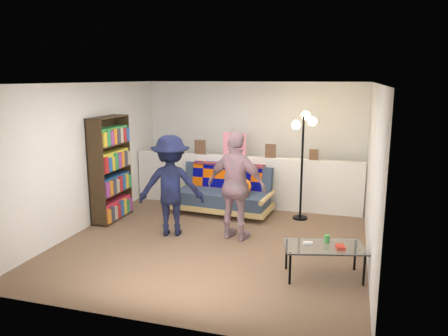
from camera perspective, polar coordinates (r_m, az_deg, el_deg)
name	(u,v)px	position (r m, az deg, el deg)	size (l,w,h in m)	color
ground	(217,238)	(6.96, -0.95, -9.15)	(5.00, 5.00, 0.00)	brown
room_shell	(225,129)	(7.00, 0.17, 5.10)	(4.60, 5.05, 2.45)	silver
half_wall_ledge	(245,182)	(8.47, 2.69, -1.79)	(4.45, 0.15, 1.00)	silver
ledge_decor	(233,147)	(8.37, 1.20, 2.78)	(2.97, 0.02, 0.45)	brown
futon_sofa	(224,193)	(8.13, -0.01, -3.34)	(1.88, 1.02, 0.78)	tan
bookshelf	(110,172)	(7.91, -14.62, -0.53)	(0.30, 0.91, 1.83)	black
coffee_table	(325,248)	(5.70, 13.04, -10.13)	(1.09, 0.77, 0.52)	black
floor_lamp	(303,144)	(7.71, 10.34, 3.16)	(0.43, 0.34, 1.91)	black
person_left	(171,186)	(6.96, -6.93, -2.30)	(1.04, 0.60, 1.60)	black
person_right	(237,186)	(6.69, 1.66, -2.41)	(0.99, 0.41, 1.69)	#C88297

